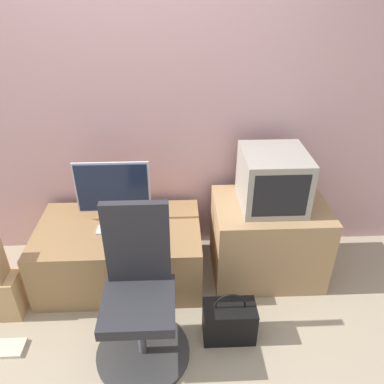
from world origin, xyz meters
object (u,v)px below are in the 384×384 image
object	(u,v)px
main_monitor	(113,193)
book	(6,348)
keyboard	(118,230)
office_chair	(140,303)
handbag	(229,321)
crt_tv	(273,179)
mouse	(150,227)

from	to	relation	value
main_monitor	book	size ratio (longest dim) A/B	2.38
book	keyboard	bearing A→B (deg)	41.79
main_monitor	office_chair	distance (m)	0.86
main_monitor	book	distance (m)	1.22
handbag	book	bearing A→B (deg)	-178.01
keyboard	office_chair	bearing A→B (deg)	-72.64
main_monitor	handbag	distance (m)	1.20
handbag	book	size ratio (longest dim) A/B	1.67
handbag	crt_tv	bearing A→B (deg)	60.81
main_monitor	crt_tv	bearing A→B (deg)	-3.25
mouse	office_chair	bearing A→B (deg)	-92.89
crt_tv	keyboard	bearing A→B (deg)	-175.93
main_monitor	keyboard	xyz separation A→B (m)	(0.03, -0.14, -0.23)
main_monitor	handbag	size ratio (longest dim) A/B	1.43
office_chair	mouse	bearing A→B (deg)	87.11
mouse	office_chair	xyz separation A→B (m)	(-0.03, -0.64, -0.09)
handbag	office_chair	bearing A→B (deg)	-173.73
main_monitor	handbag	xyz separation A→B (m)	(0.78, -0.71, -0.57)
keyboard	office_chair	xyz separation A→B (m)	(0.20, -0.62, -0.08)
mouse	book	xyz separation A→B (m)	(-0.91, -0.63, -0.48)
main_monitor	keyboard	bearing A→B (deg)	-77.15
mouse	office_chair	world-z (taller)	office_chair
keyboard	office_chair	size ratio (longest dim) A/B	0.30
keyboard	mouse	distance (m)	0.23
keyboard	crt_tv	world-z (taller)	crt_tv
main_monitor	crt_tv	distance (m)	1.15
crt_tv	office_chair	distance (m)	1.23
main_monitor	book	world-z (taller)	main_monitor
main_monitor	office_chair	xyz separation A→B (m)	(0.23, -0.77, -0.31)
main_monitor	office_chair	bearing A→B (deg)	-73.47
office_chair	book	size ratio (longest dim) A/B	4.50
mouse	handbag	size ratio (longest dim) A/B	0.17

